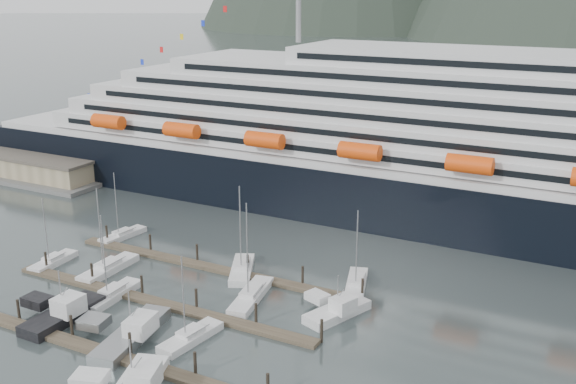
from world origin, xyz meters
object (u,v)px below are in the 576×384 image
at_px(trawler_c, 130,333).
at_px(trawler_e, 337,310).
at_px(sailboat_b, 109,269).
at_px(trawler_b, 62,313).
at_px(sailboat_d, 251,297).
at_px(warehouse, 27,163).
at_px(sailboat_e, 123,235).
at_px(sailboat_a, 53,262).
at_px(sailboat_f, 242,270).
at_px(sailboat_g, 356,285).
at_px(cruise_ship, 507,161).
at_px(sailboat_c, 112,295).
at_px(sailboat_h, 191,338).

height_order(trawler_c, trawler_e, trawler_c).
height_order(sailboat_b, trawler_b, sailboat_b).
distance_m(sailboat_b, trawler_b, 15.27).
bearing_deg(sailboat_d, warehouse, 56.72).
height_order(sailboat_e, trawler_c, sailboat_e).
bearing_deg(trawler_c, warehouse, 46.10).
distance_m(sailboat_a, sailboat_d, 32.96).
distance_m(sailboat_a, sailboat_f, 29.10).
bearing_deg(trawler_e, sailboat_a, 116.34).
bearing_deg(warehouse, sailboat_a, -38.41).
bearing_deg(sailboat_a, sailboat_g, -77.05).
bearing_deg(sailboat_d, cruise_ship, -39.31).
distance_m(sailboat_f, trawler_c, 22.91).
bearing_deg(sailboat_a, sailboat_c, -110.92).
xyz_separation_m(sailboat_h, trawler_c, (-6.58, -3.12, 0.48)).
height_order(sailboat_d, sailboat_e, sailboat_d).
bearing_deg(trawler_b, sailboat_e, 26.32).
xyz_separation_m(cruise_ship, trawler_e, (-12.13, -43.87, -11.21)).
bearing_deg(sailboat_d, sailboat_a, 85.53).
relative_size(sailboat_g, trawler_b, 1.06).
relative_size(sailboat_f, trawler_e, 1.41).
height_order(sailboat_a, trawler_c, sailboat_a).
relative_size(sailboat_e, trawler_b, 1.03).
xyz_separation_m(sailboat_c, trawler_b, (-1.31, -7.73, 0.52)).
height_order(warehouse, trawler_e, trawler_e).
bearing_deg(sailboat_b, sailboat_g, -72.58).
bearing_deg(warehouse, trawler_b, -38.94).
relative_size(sailboat_a, trawler_b, 0.97).
distance_m(cruise_ship, trawler_b, 75.21).
xyz_separation_m(warehouse, sailboat_f, (72.12, -25.13, -1.80)).
height_order(warehouse, sailboat_h, sailboat_h).
relative_size(sailboat_d, sailboat_h, 1.25).
bearing_deg(sailboat_g, trawler_e, 168.69).
height_order(sailboat_b, sailboat_e, sailboat_b).
relative_size(sailboat_c, trawler_c, 0.91).
distance_m(cruise_ship, warehouse, 103.31).
height_order(cruise_ship, sailboat_a, cruise_ship).
bearing_deg(sailboat_e, sailboat_a, 179.50).
xyz_separation_m(sailboat_e, sailboat_f, (25.37, -3.12, 0.05)).
xyz_separation_m(cruise_ship, trawler_c, (-31.56, -60.92, -11.15)).
bearing_deg(sailboat_f, trawler_e, -134.06).
height_order(warehouse, sailboat_b, sailboat_b).
xyz_separation_m(trawler_c, trawler_e, (19.43, 17.05, -0.06)).
xyz_separation_m(sailboat_e, trawler_c, (23.72, -25.97, 0.49)).
height_order(sailboat_c, trawler_b, sailboat_c).
bearing_deg(sailboat_c, sailboat_e, 34.79).
relative_size(sailboat_d, sailboat_e, 1.22).
distance_m(sailboat_c, trawler_c, 12.21).
xyz_separation_m(sailboat_d, sailboat_h, (-0.70, -12.89, -0.02)).
distance_m(warehouse, sailboat_e, 51.70).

